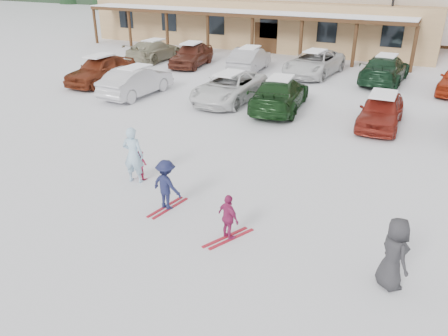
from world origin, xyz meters
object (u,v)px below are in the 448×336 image
at_px(bystander_dark, 394,254).
at_px(parked_car_4, 381,110).
at_px(adult_skier, 133,155).
at_px(parked_car_9, 250,59).
at_px(parked_car_11, 385,69).
at_px(parked_car_8, 192,55).
at_px(child_navy, 166,185).
at_px(parked_car_3, 280,94).
at_px(child_magenta, 228,218).
at_px(toddler_red, 141,165).
at_px(parked_car_0, 101,70).
at_px(parked_car_10, 314,63).
at_px(lamp_post, 392,10).
at_px(parked_car_1, 136,81).
at_px(parked_car_7, 154,50).
at_px(parked_car_2, 229,87).

height_order(bystander_dark, parked_car_4, bystander_dark).
xyz_separation_m(adult_skier, parked_car_9, (-2.88, 15.82, -0.15)).
bearing_deg(parked_car_11, parked_car_8, 7.36).
xyz_separation_m(bystander_dark, parked_car_11, (-2.62, 18.16, -0.04)).
height_order(adult_skier, child_navy, adult_skier).
height_order(parked_car_3, parked_car_8, parked_car_8).
bearing_deg(child_magenta, child_navy, 9.93).
distance_m(child_navy, parked_car_4, 10.59).
bearing_deg(child_navy, parked_car_4, -103.51).
distance_m(toddler_red, bystander_dark, 7.99).
xyz_separation_m(parked_car_0, parked_car_10, (10.25, 7.33, -0.05)).
height_order(parked_car_0, parked_car_4, parked_car_0).
bearing_deg(bystander_dark, lamp_post, -29.90).
distance_m(adult_skier, parked_car_8, 17.06).
bearing_deg(parked_car_1, parked_car_3, -170.28).
height_order(parked_car_7, parked_car_10, parked_car_10).
relative_size(parked_car_2, parked_car_4, 1.23).
bearing_deg(parked_car_3, child_magenta, 96.12).
relative_size(adult_skier, parked_car_1, 0.40).
height_order(parked_car_2, parked_car_9, parked_car_9).
distance_m(child_navy, parked_car_7, 20.75).
bearing_deg(parked_car_4, parked_car_3, 174.26).
bearing_deg(parked_car_0, toddler_red, -43.81).
distance_m(adult_skier, parked_car_10, 16.62).
xyz_separation_m(child_navy, parked_car_10, (-0.77, 17.55, 0.01)).
height_order(parked_car_1, parked_car_8, parked_car_8).
xyz_separation_m(parked_car_1, parked_car_10, (6.94, 8.48, -0.00)).
bearing_deg(parked_car_7, parked_car_8, 173.13).
bearing_deg(parked_car_8, parked_car_3, -44.72).
xyz_separation_m(parked_car_8, parked_car_9, (4.08, 0.24, -0.01)).
xyz_separation_m(lamp_post, parked_car_11, (0.86, -6.75, -2.62)).
distance_m(parked_car_4, parked_car_7, 17.81).
bearing_deg(parked_car_9, toddler_red, 95.19).
bearing_deg(toddler_red, parked_car_0, -32.56).
bearing_deg(child_magenta, parked_car_8, -31.99).
distance_m(parked_car_8, parked_car_10, 8.07).
xyz_separation_m(child_navy, bystander_dark, (5.98, -0.67, 0.09)).
xyz_separation_m(parked_car_3, parked_car_7, (-11.71, 6.85, -0.03)).
bearing_deg(parked_car_0, parked_car_11, 27.23).
bearing_deg(child_navy, parked_car_11, -90.62).
relative_size(child_magenta, parked_car_1, 0.27).
bearing_deg(bystander_dark, parked_car_10, -17.53).
bearing_deg(parked_car_9, parked_car_4, 136.22).
distance_m(parked_car_4, parked_car_8, 14.72).
relative_size(lamp_post, adult_skier, 3.32).
height_order(parked_car_0, parked_car_11, parked_car_0).
height_order(parked_car_1, parked_car_7, parked_car_1).
xyz_separation_m(parked_car_7, parked_car_9, (7.33, -0.14, 0.04)).
bearing_deg(lamp_post, parked_car_9, -133.90).
bearing_deg(parked_car_7, parked_car_2, 143.41).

